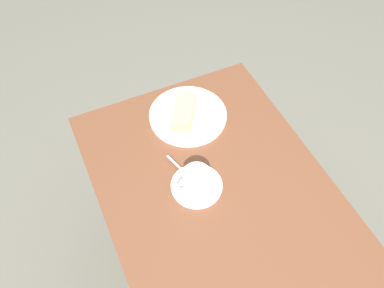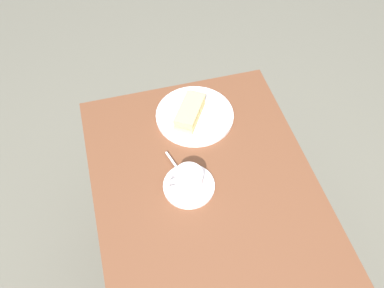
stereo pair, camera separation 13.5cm
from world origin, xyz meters
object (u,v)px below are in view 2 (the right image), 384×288
(sandwich_plate, at_px, (195,115))
(dining_table, at_px, (216,244))
(coffee_saucer, at_px, (189,186))
(coffee_cup, at_px, (188,179))
(spoon, at_px, (176,167))
(sandwich_front, at_px, (190,112))

(sandwich_plate, bearing_deg, dining_table, 174.45)
(coffee_saucer, bearing_deg, coffee_cup, 93.41)
(dining_table, height_order, sandwich_plate, sandwich_plate)
(coffee_saucer, distance_m, spoon, 0.08)
(sandwich_front, relative_size, spoon, 1.63)
(coffee_saucer, bearing_deg, dining_table, -160.17)
(coffee_saucer, bearing_deg, sandwich_front, -15.32)
(dining_table, xyz_separation_m, coffee_cup, (0.14, 0.05, 0.19))
(coffee_saucer, xyz_separation_m, coffee_cup, (-0.00, 0.00, 0.04))
(spoon, bearing_deg, coffee_saucer, -163.64)
(sandwich_plate, height_order, spoon, spoon)
(sandwich_plate, distance_m, spoon, 0.23)
(coffee_saucer, xyz_separation_m, spoon, (0.07, 0.02, 0.01))
(sandwich_front, distance_m, spoon, 0.21)
(sandwich_plate, bearing_deg, spoon, 149.91)
(dining_table, relative_size, sandwich_plate, 4.29)
(dining_table, bearing_deg, spoon, 18.66)
(coffee_cup, bearing_deg, coffee_saucer, -86.59)
(spoon, bearing_deg, sandwich_plate, -30.09)
(coffee_saucer, distance_m, coffee_cup, 0.04)
(coffee_cup, xyz_separation_m, spoon, (0.07, 0.02, -0.03))
(sandwich_front, height_order, coffee_cup, coffee_cup)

